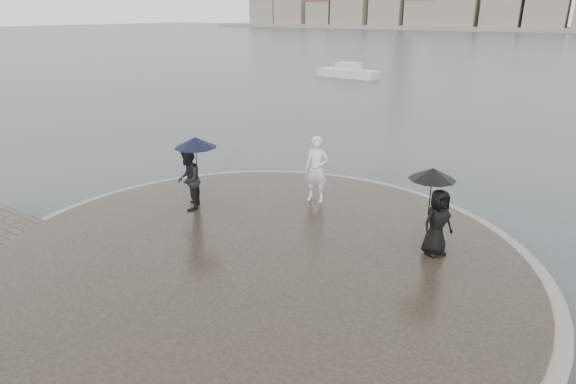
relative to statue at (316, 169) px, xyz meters
The scene contains 8 objects.
ground 7.23m from the statue, 85.73° to the right, with size 400.00×400.00×0.00m, color #2B3835.
kerb_ring 3.81m from the statue, 81.61° to the right, with size 12.50×12.50×0.32m, color gray.
quay_tip 3.80m from the statue, 81.61° to the right, with size 11.90×11.90×0.36m, color #2D261E.
statue is the anchor object (origin of this frame).
visitor_left 3.49m from the statue, 136.90° to the right, with size 1.31×1.18×2.04m.
visitor_right 4.00m from the statue, 19.52° to the right, with size 1.17×1.06×1.95m.
far_skyline 153.79m from the statue, 92.15° to the left, with size 260.00×20.00×37.00m.
boats 33.66m from the statue, 84.38° to the left, with size 37.74×14.16×1.50m.
Camera 1 is at (5.82, -4.17, 5.46)m, focal length 30.00 mm.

